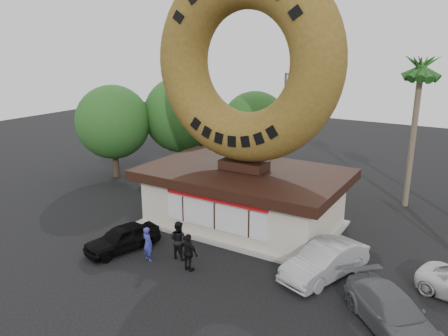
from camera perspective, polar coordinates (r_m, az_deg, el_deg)
name	(u,v)px	position (r m, az deg, el deg)	size (l,w,h in m)	color
ground	(181,267)	(21.04, -5.59, -12.78)	(90.00, 90.00, 0.00)	black
donut_shop	(243,195)	(24.92, 2.56, -3.56)	(11.20, 7.20, 3.80)	beige
giant_donut	(245,62)	(23.52, 2.80, 13.62)	(10.67, 10.67, 2.72)	brown
tree_west	(182,115)	(34.98, -5.56, 6.94)	(6.00, 6.00, 7.65)	#473321
tree_mid	(255,125)	(33.88, 4.04, 5.61)	(5.20, 5.20, 6.63)	#473321
tree_far	(113,122)	(34.35, -14.29, 5.83)	(5.60, 5.60, 7.14)	#473321
palm_near	(421,73)	(28.93, 24.31, 11.27)	(2.60, 2.60, 9.75)	#726651
street_lamp	(286,120)	(33.79, 8.09, 6.26)	(2.11, 0.20, 8.00)	#59595E
person_left	(148,244)	(21.49, -9.94, -9.74)	(0.63, 0.41, 1.72)	navy
person_center	(178,240)	(21.47, -5.97, -9.31)	(0.93, 0.72, 1.91)	black
person_right	(189,253)	(20.32, -4.64, -10.96)	(1.06, 0.44, 1.81)	black
car_black	(122,238)	(22.81, -13.14, -8.91)	(1.56, 3.87, 1.32)	black
car_silver	(325,261)	(20.37, 13.04, -11.75)	(1.61, 4.61, 1.52)	#A2A1A6
car_grey	(392,313)	(17.77, 21.13, -17.20)	(1.92, 4.73, 1.37)	#57595C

